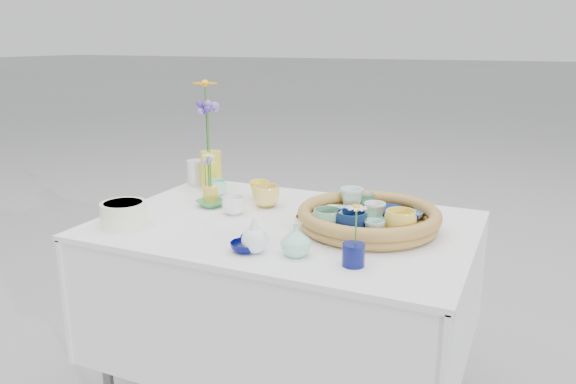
% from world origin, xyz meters
% --- Properties ---
extents(wicker_tray, '(0.47, 0.47, 0.08)m').
position_xyz_m(wicker_tray, '(0.28, 0.05, 0.80)').
color(wicker_tray, olive).
rests_on(wicker_tray, display_table).
extents(tray_ceramic_0, '(0.12, 0.12, 0.03)m').
position_xyz_m(tray_ceramic_0, '(0.30, 0.17, 0.80)').
color(tray_ceramic_0, '#001246').
rests_on(tray_ceramic_0, wicker_tray).
extents(tray_ceramic_1, '(0.10, 0.10, 0.03)m').
position_xyz_m(tray_ceramic_1, '(0.39, 0.09, 0.80)').
color(tray_ceramic_1, '#040045').
rests_on(tray_ceramic_1, wicker_tray).
extents(tray_ceramic_2, '(0.11, 0.11, 0.08)m').
position_xyz_m(tray_ceramic_2, '(0.40, -0.01, 0.82)').
color(tray_ceramic_2, '#F1D44F').
rests_on(tray_ceramic_2, wicker_tray).
extents(tray_ceramic_3, '(0.14, 0.14, 0.04)m').
position_xyz_m(tray_ceramic_3, '(0.29, 0.01, 0.80)').
color(tray_ceramic_3, '#42A071').
rests_on(tray_ceramic_3, wicker_tray).
extents(tray_ceramic_4, '(0.10, 0.10, 0.08)m').
position_xyz_m(tray_ceramic_4, '(0.18, -0.08, 0.82)').
color(tray_ceramic_4, '#68A17C').
rests_on(tray_ceramic_4, wicker_tray).
extents(tray_ceramic_5, '(0.11, 0.11, 0.03)m').
position_xyz_m(tray_ceramic_5, '(0.16, 0.09, 0.80)').
color(tray_ceramic_5, '#8EB8A6').
rests_on(tray_ceramic_5, wicker_tray).
extents(tray_ceramic_6, '(0.10, 0.10, 0.08)m').
position_xyz_m(tray_ceramic_6, '(0.17, 0.19, 0.82)').
color(tray_ceramic_6, silver).
rests_on(tray_ceramic_6, wicker_tray).
extents(tray_ceramic_7, '(0.09, 0.09, 0.07)m').
position_xyz_m(tray_ceramic_7, '(0.29, 0.08, 0.82)').
color(tray_ceramic_7, silver).
rests_on(tray_ceramic_7, wicker_tray).
extents(tray_ceramic_8, '(0.10, 0.10, 0.03)m').
position_xyz_m(tray_ceramic_8, '(0.40, 0.16, 0.80)').
color(tray_ceramic_8, '#75A0D6').
rests_on(tray_ceramic_8, wicker_tray).
extents(tray_ceramic_9, '(0.12, 0.12, 0.08)m').
position_xyz_m(tray_ceramic_9, '(0.26, -0.08, 0.82)').
color(tray_ceramic_9, '#0A1C44').
rests_on(tray_ceramic_9, wicker_tray).
extents(tray_ceramic_10, '(0.11, 0.11, 0.03)m').
position_xyz_m(tray_ceramic_10, '(0.10, -0.04, 0.80)').
color(tray_ceramic_10, '#E6CF6B').
rests_on(tray_ceramic_10, wicker_tray).
extents(tray_ceramic_11, '(0.07, 0.07, 0.06)m').
position_xyz_m(tray_ceramic_11, '(0.34, -0.08, 0.81)').
color(tray_ceramic_11, '#98C2B4').
rests_on(tray_ceramic_11, wicker_tray).
extents(tray_ceramic_12, '(0.07, 0.07, 0.06)m').
position_xyz_m(tray_ceramic_12, '(0.22, 0.22, 0.81)').
color(tray_ceramic_12, '#539F7C').
rests_on(tray_ceramic_12, wicker_tray).
extents(loose_ceramic_0, '(0.09, 0.09, 0.07)m').
position_xyz_m(loose_ceramic_0, '(-0.22, 0.23, 0.80)').
color(loose_ceramic_0, yellow).
rests_on(loose_ceramic_0, display_table).
extents(loose_ceramic_1, '(0.12, 0.12, 0.08)m').
position_xyz_m(loose_ceramic_1, '(-0.15, 0.15, 0.81)').
color(loose_ceramic_1, '#EFCC5B').
rests_on(loose_ceramic_1, display_table).
extents(loose_ceramic_2, '(0.13, 0.13, 0.03)m').
position_xyz_m(loose_ceramic_2, '(-0.34, 0.06, 0.78)').
color(loose_ceramic_2, '#3F9A4D').
rests_on(loose_ceramic_2, display_table).
extents(loose_ceramic_3, '(0.11, 0.11, 0.07)m').
position_xyz_m(loose_ceramic_3, '(-0.21, 0.01, 0.80)').
color(loose_ceramic_3, white).
rests_on(loose_ceramic_3, display_table).
extents(loose_ceramic_4, '(0.08, 0.08, 0.02)m').
position_xyz_m(loose_ceramic_4, '(-0.02, -0.20, 0.77)').
color(loose_ceramic_4, '#0F066B').
rests_on(loose_ceramic_4, display_table).
extents(loose_ceramic_5, '(0.10, 0.10, 0.06)m').
position_xyz_m(loose_ceramic_5, '(-0.40, 0.21, 0.80)').
color(loose_ceramic_5, '#91E7CD').
rests_on(loose_ceramic_5, display_table).
extents(loose_ceramic_6, '(0.10, 0.10, 0.03)m').
position_xyz_m(loose_ceramic_6, '(0.00, -0.30, 0.78)').
color(loose_ceramic_6, '#04094D').
rests_on(loose_ceramic_6, display_table).
extents(fluted_bowl, '(0.16, 0.16, 0.08)m').
position_xyz_m(fluted_bowl, '(-0.49, -0.25, 0.81)').
color(fluted_bowl, white).
rests_on(fluted_bowl, display_table).
extents(bud_vase_paleblue, '(0.09, 0.09, 0.12)m').
position_xyz_m(bud_vase_paleblue, '(0.03, -0.29, 0.82)').
color(bud_vase_paleblue, white).
rests_on(bud_vase_paleblue, display_table).
extents(bud_vase_seafoam, '(0.10, 0.10, 0.09)m').
position_xyz_m(bud_vase_seafoam, '(0.15, -0.26, 0.81)').
color(bud_vase_seafoam, '#95E0C1').
rests_on(bud_vase_seafoam, display_table).
extents(bud_vase_cobalt, '(0.08, 0.08, 0.06)m').
position_xyz_m(bud_vase_cobalt, '(0.33, -0.27, 0.80)').
color(bud_vase_cobalt, '#0A1052').
rests_on(bud_vase_cobalt, display_table).
extents(single_daisy, '(0.08, 0.08, 0.12)m').
position_xyz_m(single_daisy, '(0.33, -0.26, 0.88)').
color(single_daisy, white).
rests_on(single_daisy, bud_vase_cobalt).
extents(tall_vase_yellow, '(0.10, 0.10, 0.16)m').
position_xyz_m(tall_vase_yellow, '(-0.47, 0.28, 0.85)').
color(tall_vase_yellow, gold).
rests_on(tall_vase_yellow, display_table).
extents(gerbera, '(0.12, 0.12, 0.30)m').
position_xyz_m(gerbera, '(-0.48, 0.28, 1.07)').
color(gerbera, '#FF8C02').
rests_on(gerbera, tall_vase_yellow).
extents(hydrangea, '(0.09, 0.09, 0.25)m').
position_xyz_m(hydrangea, '(-0.47, 0.27, 1.02)').
color(hydrangea, '#492C9B').
rests_on(hydrangea, tall_vase_yellow).
extents(white_pitcher, '(0.13, 0.10, 0.11)m').
position_xyz_m(white_pitcher, '(-0.57, 0.32, 0.82)').
color(white_pitcher, silver).
rests_on(white_pitcher, display_table).
extents(daisy_cup, '(0.07, 0.07, 0.07)m').
position_xyz_m(daisy_cup, '(-0.37, 0.10, 0.80)').
color(daisy_cup, yellow).
rests_on(daisy_cup, display_table).
extents(daisy_posy, '(0.09, 0.09, 0.13)m').
position_xyz_m(daisy_posy, '(-0.37, 0.11, 0.90)').
color(daisy_posy, white).
rests_on(daisy_posy, daisy_cup).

